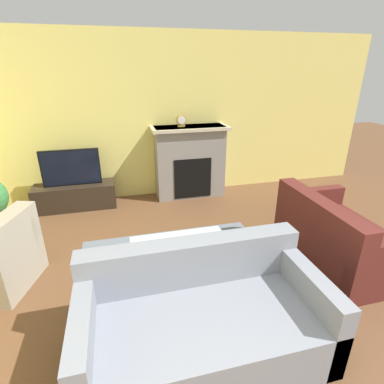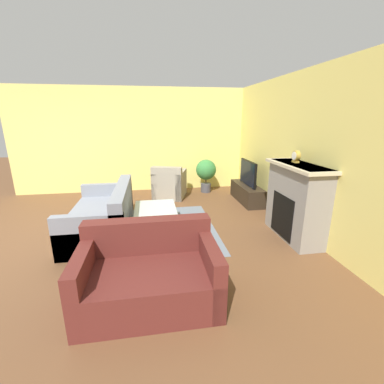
% 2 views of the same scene
% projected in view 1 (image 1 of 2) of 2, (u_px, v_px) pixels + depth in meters
% --- Properties ---
extents(wall_back, '(8.33, 0.06, 2.70)m').
position_uv_depth(wall_back, '(145.00, 119.00, 5.00)').
color(wall_back, '#EADB72').
rests_on(wall_back, ground_plane).
extents(area_rug, '(2.24, 1.92, 0.00)m').
position_uv_depth(area_rug, '(181.00, 273.00, 3.36)').
color(area_rug, slate).
rests_on(area_rug, ground_plane).
extents(fireplace, '(1.30, 0.49, 1.24)m').
position_uv_depth(fireplace, '(190.00, 160.00, 5.21)').
color(fireplace, gray).
rests_on(fireplace, ground_plane).
extents(tv_stand, '(1.26, 0.41, 0.40)m').
position_uv_depth(tv_stand, '(76.00, 196.00, 4.88)').
color(tv_stand, '#2D2319').
rests_on(tv_stand, ground_plane).
extents(tv, '(0.88, 0.06, 0.58)m').
position_uv_depth(tv, '(71.00, 168.00, 4.68)').
color(tv, black).
rests_on(tv, tv_stand).
extents(couch_sectional, '(1.88, 0.97, 0.82)m').
position_uv_depth(couch_sectional, '(202.00, 320.00, 2.38)').
color(couch_sectional, gray).
rests_on(couch_sectional, ground_plane).
extents(couch_loveseat, '(0.92, 1.44, 0.82)m').
position_uv_depth(couch_loveseat, '(337.00, 239.00, 3.49)').
color(couch_loveseat, '#5B231E').
rests_on(couch_loveseat, ground_plane).
extents(coffee_table, '(1.04, 0.72, 0.39)m').
position_uv_depth(coffee_table, '(182.00, 251.00, 3.15)').
color(coffee_table, '#333338').
rests_on(coffee_table, ground_plane).
extents(mantel_clock, '(0.16, 0.07, 0.19)m').
position_uv_depth(mantel_clock, '(181.00, 120.00, 4.91)').
color(mantel_clock, '#B79338').
rests_on(mantel_clock, fireplace).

